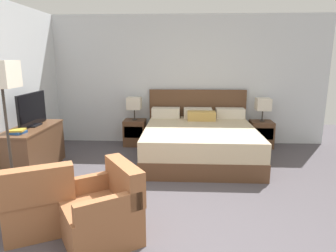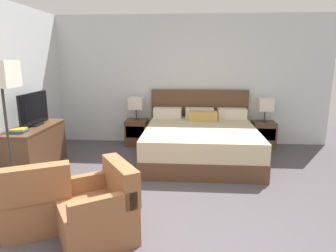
{
  "view_description": "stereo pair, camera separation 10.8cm",
  "coord_description": "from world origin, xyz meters",
  "px_view_note": "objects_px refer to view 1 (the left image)",
  "views": [
    {
      "loc": [
        0.17,
        -2.39,
        1.78
      ],
      "look_at": [
        -0.06,
        2.15,
        0.75
      ],
      "focal_mm": 32.0,
      "sensor_mm": 36.0,
      "label": 1
    },
    {
      "loc": [
        0.28,
        -2.38,
        1.78
      ],
      "look_at": [
        -0.06,
        2.15,
        0.75
      ],
      "focal_mm": 32.0,
      "sensor_mm": 36.0,
      "label": 2
    }
  ],
  "objects_px": {
    "table_lamp_right": "(263,104)",
    "book_red_cover": "(18,132)",
    "nightstand_left": "(135,132)",
    "floor_lamp": "(2,85)",
    "book_blue_cover": "(18,130)",
    "dresser": "(33,148)",
    "nightstand_right": "(261,134)",
    "armchair_by_window": "(40,203)",
    "table_lamp_left": "(134,104)",
    "tv": "(32,110)",
    "armchair_companion": "(104,212)",
    "bed": "(199,141)"
  },
  "relations": [
    {
      "from": "nightstand_left",
      "to": "floor_lamp",
      "type": "xyz_separation_m",
      "value": [
        -1.04,
        -2.75,
        1.21
      ]
    },
    {
      "from": "nightstand_left",
      "to": "armchair_companion",
      "type": "relative_size",
      "value": 0.56
    },
    {
      "from": "nightstand_right",
      "to": "tv",
      "type": "relative_size",
      "value": 0.63
    },
    {
      "from": "tv",
      "to": "armchair_companion",
      "type": "distance_m",
      "value": 2.61
    },
    {
      "from": "nightstand_right",
      "to": "table_lamp_right",
      "type": "relative_size",
      "value": 1.13
    },
    {
      "from": "book_red_cover",
      "to": "nightstand_left",
      "type": "bearing_deg",
      "value": 54.45
    },
    {
      "from": "table_lamp_left",
      "to": "book_red_cover",
      "type": "distance_m",
      "value": 2.39
    },
    {
      "from": "tv",
      "to": "book_red_cover",
      "type": "relative_size",
      "value": 4.32
    },
    {
      "from": "tv",
      "to": "armchair_companion",
      "type": "relative_size",
      "value": 0.89
    },
    {
      "from": "book_blue_cover",
      "to": "nightstand_left",
      "type": "bearing_deg",
      "value": 54.44
    },
    {
      "from": "book_blue_cover",
      "to": "armchair_companion",
      "type": "distance_m",
      "value": 2.2
    },
    {
      "from": "bed",
      "to": "table_lamp_left",
      "type": "relative_size",
      "value": 4.54
    },
    {
      "from": "nightstand_right",
      "to": "book_red_cover",
      "type": "height_order",
      "value": "book_red_cover"
    },
    {
      "from": "table_lamp_right",
      "to": "book_blue_cover",
      "type": "height_order",
      "value": "table_lamp_right"
    },
    {
      "from": "bed",
      "to": "dresser",
      "type": "distance_m",
      "value": 2.81
    },
    {
      "from": "bed",
      "to": "table_lamp_left",
      "type": "distance_m",
      "value": 1.62
    },
    {
      "from": "nightstand_right",
      "to": "armchair_by_window",
      "type": "xyz_separation_m",
      "value": [
        -3.11,
        -3.2,
        0.02
      ]
    },
    {
      "from": "bed",
      "to": "floor_lamp",
      "type": "distance_m",
      "value": 3.27
    },
    {
      "from": "book_red_cover",
      "to": "armchair_by_window",
      "type": "bearing_deg",
      "value": -54.92
    },
    {
      "from": "tv",
      "to": "armchair_by_window",
      "type": "xyz_separation_m",
      "value": [
        0.9,
        -1.77,
        -0.69
      ]
    },
    {
      "from": "bed",
      "to": "book_red_cover",
      "type": "distance_m",
      "value": 2.96
    },
    {
      "from": "tv",
      "to": "nightstand_right",
      "type": "bearing_deg",
      "value": 19.69
    },
    {
      "from": "table_lamp_right",
      "to": "book_red_cover",
      "type": "bearing_deg",
      "value": -154.05
    },
    {
      "from": "dresser",
      "to": "tv",
      "type": "distance_m",
      "value": 0.61
    },
    {
      "from": "nightstand_left",
      "to": "table_lamp_right",
      "type": "relative_size",
      "value": 1.13
    },
    {
      "from": "nightstand_left",
      "to": "armchair_by_window",
      "type": "distance_m",
      "value": 3.24
    },
    {
      "from": "nightstand_right",
      "to": "book_blue_cover",
      "type": "height_order",
      "value": "book_blue_cover"
    },
    {
      "from": "dresser",
      "to": "floor_lamp",
      "type": "height_order",
      "value": "floor_lamp"
    },
    {
      "from": "armchair_companion",
      "to": "nightstand_left",
      "type": "bearing_deg",
      "value": 93.86
    },
    {
      "from": "book_blue_cover",
      "to": "floor_lamp",
      "type": "bearing_deg",
      "value": -66.54
    },
    {
      "from": "table_lamp_right",
      "to": "book_red_cover",
      "type": "relative_size",
      "value": 2.4
    },
    {
      "from": "book_blue_cover",
      "to": "dresser",
      "type": "bearing_deg",
      "value": 92.68
    },
    {
      "from": "nightstand_left",
      "to": "book_blue_cover",
      "type": "distance_m",
      "value": 2.44
    },
    {
      "from": "dresser",
      "to": "tv",
      "type": "bearing_deg",
      "value": 88.45
    },
    {
      "from": "nightstand_left",
      "to": "book_blue_cover",
      "type": "bearing_deg",
      "value": -125.56
    },
    {
      "from": "book_red_cover",
      "to": "bed",
      "type": "bearing_deg",
      "value": 23.32
    },
    {
      "from": "table_lamp_right",
      "to": "dresser",
      "type": "bearing_deg",
      "value": -159.12
    },
    {
      "from": "nightstand_left",
      "to": "armchair_companion",
      "type": "height_order",
      "value": "armchair_companion"
    },
    {
      "from": "bed",
      "to": "table_lamp_left",
      "type": "height_order",
      "value": "bed"
    },
    {
      "from": "table_lamp_right",
      "to": "floor_lamp",
      "type": "height_order",
      "value": "floor_lamp"
    },
    {
      "from": "armchair_by_window",
      "to": "armchair_companion",
      "type": "distance_m",
      "value": 0.74
    },
    {
      "from": "nightstand_right",
      "to": "floor_lamp",
      "type": "relative_size",
      "value": 0.3
    },
    {
      "from": "bed",
      "to": "book_blue_cover",
      "type": "relative_size",
      "value": 11.22
    },
    {
      "from": "armchair_by_window",
      "to": "nightstand_right",
      "type": "bearing_deg",
      "value": 45.86
    },
    {
      "from": "table_lamp_right",
      "to": "dresser",
      "type": "distance_m",
      "value": 4.32
    },
    {
      "from": "book_red_cover",
      "to": "floor_lamp",
      "type": "relative_size",
      "value": 0.11
    },
    {
      "from": "nightstand_left",
      "to": "floor_lamp",
      "type": "bearing_deg",
      "value": -110.63
    },
    {
      "from": "tv",
      "to": "book_red_cover",
      "type": "bearing_deg",
      "value": -88.03
    },
    {
      "from": "bed",
      "to": "armchair_by_window",
      "type": "distance_m",
      "value": 3.02
    },
    {
      "from": "table_lamp_right",
      "to": "book_red_cover",
      "type": "distance_m",
      "value": 4.44
    }
  ]
}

